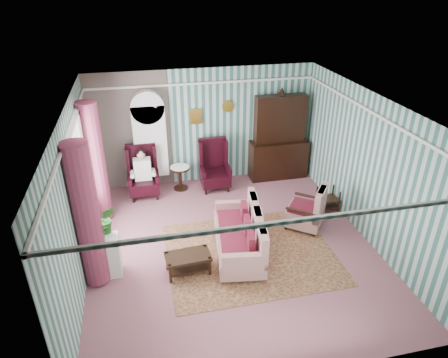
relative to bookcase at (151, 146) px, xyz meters
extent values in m
plane|color=#854D5C|center=(1.35, -2.84, -1.12)|extent=(6.00, 6.00, 0.00)
cube|color=#36625B|center=(1.35, 0.16, 0.33)|extent=(5.50, 0.02, 2.90)
cube|color=#36625B|center=(1.35, -5.84, 0.33)|extent=(5.50, 0.02, 2.90)
cube|color=#36625B|center=(-1.40, -2.84, 0.33)|extent=(0.02, 6.00, 2.90)
cube|color=#36625B|center=(4.10, -2.84, 0.33)|extent=(0.02, 6.00, 2.90)
cube|color=silver|center=(1.35, -2.84, 1.78)|extent=(5.50, 6.00, 0.02)
cube|color=#844350|center=(-0.45, 0.15, 0.33)|extent=(1.90, 0.01, 2.90)
cube|color=silver|center=(1.35, -2.84, 1.43)|extent=(5.50, 6.00, 0.05)
cube|color=white|center=(-1.37, -2.24, 0.43)|extent=(0.04, 1.50, 1.90)
cylinder|color=#813047|center=(-1.20, -3.29, 0.23)|extent=(0.44, 0.44, 2.60)
cylinder|color=#813047|center=(-1.20, -1.19, 0.23)|extent=(0.44, 0.44, 2.60)
cube|color=#A8892D|center=(1.15, 0.13, 0.63)|extent=(0.30, 0.03, 0.38)
cube|color=silver|center=(0.00, 0.00, 0.00)|extent=(0.80, 0.28, 2.24)
cube|color=black|center=(3.25, -0.12, 0.06)|extent=(1.50, 0.56, 2.36)
cube|color=black|center=(-0.25, -0.39, -0.50)|extent=(0.76, 0.80, 1.25)
cube|color=black|center=(1.50, -0.39, -0.50)|extent=(0.76, 0.80, 1.25)
cylinder|color=black|center=(0.65, -0.24, -0.82)|extent=(0.50, 0.50, 0.60)
cube|color=black|center=(3.82, -1.94, -0.85)|extent=(0.45, 0.38, 0.54)
cube|color=silver|center=(-1.05, -3.14, -0.72)|extent=(0.55, 0.35, 0.80)
cube|color=#541D1C|center=(1.65, -3.14, -1.11)|extent=(3.20, 2.60, 0.01)
cube|color=beige|center=(1.43, -3.04, -0.57)|extent=(1.28, 2.02, 1.10)
cube|color=beige|center=(3.04, -2.46, -0.67)|extent=(1.17, 1.16, 0.90)
cube|color=black|center=(0.40, -3.41, -0.93)|extent=(0.84, 0.51, 0.39)
imported|color=#194C18|center=(-1.05, -3.22, -0.13)|extent=(0.40, 0.36, 0.38)
imported|color=#1E4917|center=(-0.93, -3.00, -0.05)|extent=(0.29, 0.24, 0.53)
imported|color=#174C18|center=(-1.11, -3.12, -0.11)|extent=(0.29, 0.29, 0.43)
camera|label=1|loc=(-0.20, -9.10, 3.79)|focal=32.00mm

